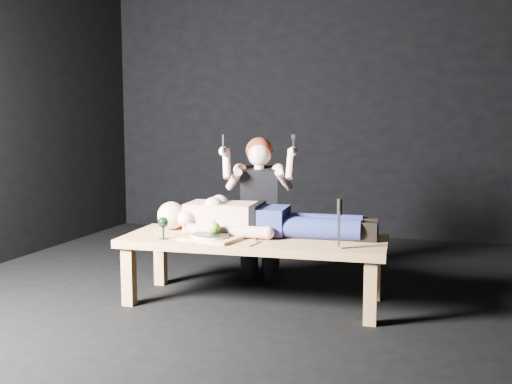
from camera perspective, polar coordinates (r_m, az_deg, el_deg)
ground at (r=4.19m, az=1.08°, el=-10.20°), size 5.00×5.00×0.00m
back_wall at (r=6.46m, az=7.35°, el=9.15°), size 5.00×0.00×5.00m
table at (r=4.07m, az=-0.21°, el=-7.45°), size 1.79×0.75×0.45m
lying_man at (r=4.10m, az=0.92°, el=-2.30°), size 1.73×0.61×0.25m
kneeling_woman at (r=4.55m, az=0.37°, el=-1.49°), size 0.76×0.81×1.14m
serving_tray at (r=3.93m, az=-4.35°, el=-4.43°), size 0.41×0.33×0.02m
plate at (r=3.93m, az=-4.35°, el=-4.15°), size 0.28×0.28×0.02m
apple at (r=3.92m, az=-4.00°, el=-3.44°), size 0.08×0.08×0.08m
goblet at (r=3.99m, az=-8.85°, el=-3.42°), size 0.07×0.07×0.15m
fork_flat at (r=3.94m, az=-6.09°, el=-4.55°), size 0.10×0.18×0.01m
knife_flat at (r=3.79m, az=-0.12°, el=-4.95°), size 0.04×0.19×0.01m
spoon_flat at (r=3.91m, az=-0.11°, el=-4.59°), size 0.10×0.18×0.01m
carving_knife at (r=3.67m, az=7.96°, el=-3.03°), size 0.04×0.05×0.31m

